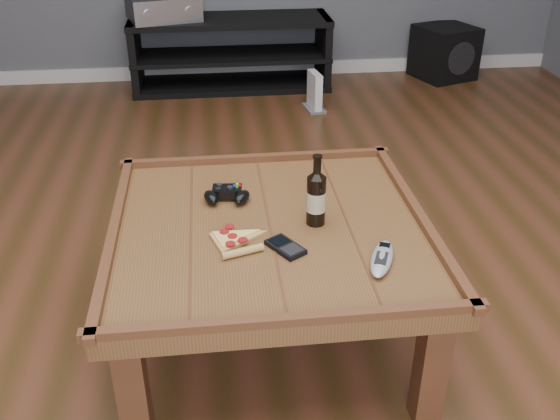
{
  "coord_description": "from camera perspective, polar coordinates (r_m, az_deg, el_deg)",
  "views": [
    {
      "loc": [
        -0.16,
        -1.69,
        1.47
      ],
      "look_at": [
        0.03,
        -0.03,
        0.52
      ],
      "focal_mm": 40.0,
      "sensor_mm": 36.0,
      "label": 1
    }
  ],
  "objects": [
    {
      "name": "coffee_table",
      "position": [
        2.01,
        -0.93,
        -2.83
      ],
      "size": [
        1.03,
        1.03,
        0.48
      ],
      "color": "#593419",
      "rests_on": "ground"
    },
    {
      "name": "subwoofer",
      "position": [
        4.99,
        14.8,
        13.77
      ],
      "size": [
        0.49,
        0.49,
        0.38
      ],
      "rotation": [
        0.0,
        0.0,
        0.34
      ],
      "color": "black",
      "rests_on": "ground"
    },
    {
      "name": "beer_bottle",
      "position": [
        1.95,
        3.33,
        1.23
      ],
      "size": [
        0.06,
        0.06,
        0.24
      ],
      "color": "black",
      "rests_on": "coffee_table"
    },
    {
      "name": "remote_control",
      "position": [
        1.82,
        9.3,
        -4.38
      ],
      "size": [
        0.13,
        0.2,
        0.03
      ],
      "rotation": [
        0.0,
        0.0,
        -0.39
      ],
      "color": "#989EA5",
      "rests_on": "coffee_table"
    },
    {
      "name": "av_receiver",
      "position": [
        4.53,
        -10.63,
        17.76
      ],
      "size": [
        0.54,
        0.48,
        0.16
      ],
      "rotation": [
        0.0,
        0.0,
        0.26
      ],
      "color": "black",
      "rests_on": "media_console"
    },
    {
      "name": "baseboard",
      "position": [
        4.89,
        -4.55,
        12.6
      ],
      "size": [
        5.0,
        0.02,
        0.1
      ],
      "primitive_type": "cube",
      "color": "silver",
      "rests_on": "ground"
    },
    {
      "name": "media_console",
      "position": [
        4.61,
        -4.51,
        14.07
      ],
      "size": [
        1.4,
        0.45,
        0.5
      ],
      "color": "black",
      "rests_on": "ground"
    },
    {
      "name": "ground",
      "position": [
        2.25,
        -0.85,
        -11.29
      ],
      "size": [
        6.0,
        6.0,
        0.0
      ],
      "primitive_type": "plane",
      "color": "#3F2812",
      "rests_on": "ground"
    },
    {
      "name": "game_controller",
      "position": [
        2.12,
        -4.89,
        1.38
      ],
      "size": [
        0.18,
        0.12,
        0.05
      ],
      "rotation": [
        0.0,
        0.0,
        -0.11
      ],
      "color": "black",
      "rests_on": "coffee_table"
    },
    {
      "name": "game_console",
      "position": [
        4.19,
        3.18,
        10.64
      ],
      "size": [
        0.14,
        0.22,
        0.25
      ],
      "rotation": [
        0.0,
        0.0,
        0.15
      ],
      "color": "slate",
      "rests_on": "ground"
    },
    {
      "name": "pizza_slice",
      "position": [
        1.89,
        -4.23,
        -2.79
      ],
      "size": [
        0.2,
        0.26,
        0.02
      ],
      "rotation": [
        0.0,
        0.0,
        0.31
      ],
      "color": "tan",
      "rests_on": "coffee_table"
    },
    {
      "name": "smartphone",
      "position": [
        1.86,
        0.51,
        -3.4
      ],
      "size": [
        0.12,
        0.14,
        0.02
      ],
      "rotation": [
        0.0,
        0.0,
        0.56
      ],
      "color": "black",
      "rests_on": "coffee_table"
    }
  ]
}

